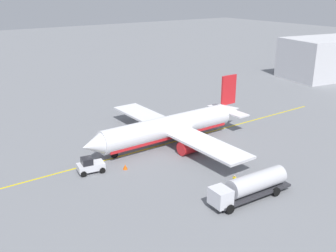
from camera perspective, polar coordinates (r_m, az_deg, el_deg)
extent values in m
plane|color=slate|center=(63.65, 0.00, -2.54)|extent=(400.00, 400.00, 0.00)
cylinder|color=white|center=(62.65, 0.00, -0.17)|extent=(23.60, 3.78, 3.60)
cube|color=red|center=(62.99, 0.00, -1.02)|extent=(22.28, 3.12, 1.01)
cone|color=white|center=(56.54, -10.86, -2.79)|extent=(3.30, 3.48, 3.46)
cone|color=white|center=(71.02, 9.06, 2.29)|extent=(4.61, 3.10, 3.06)
cube|color=red|center=(69.54, 8.84, 5.22)|extent=(3.20, 0.38, 5.20)
cube|color=white|center=(70.57, 8.68, 2.23)|extent=(2.46, 8.42, 0.24)
cube|color=white|center=(63.36, 0.73, -0.38)|extent=(5.04, 31.49, 0.36)
cylinder|color=red|center=(59.52, 3.08, -3.05)|extent=(3.22, 2.12, 2.10)
cylinder|color=red|center=(67.37, -2.44, -0.28)|extent=(3.22, 2.12, 2.10)
cylinder|color=#4C4C51|center=(58.48, -7.86, -3.61)|extent=(0.24, 0.24, 1.17)
cylinder|color=black|center=(58.71, -7.83, -4.13)|extent=(1.10, 0.41, 1.10)
cylinder|color=#4C4C51|center=(62.43, 2.89, -1.90)|extent=(0.24, 0.24, 1.17)
cylinder|color=black|center=(62.65, 2.88, -2.40)|extent=(1.10, 0.41, 1.10)
cylinder|color=#4C4C51|center=(66.30, 0.09, -0.57)|extent=(0.24, 0.24, 1.17)
cylinder|color=black|center=(66.50, 0.09, -1.04)|extent=(1.10, 0.41, 1.10)
cube|color=#2D2D33|center=(48.72, 12.18, -9.46)|extent=(10.86, 3.03, 0.30)
cube|color=silver|center=(45.26, 7.66, -10.19)|extent=(2.12, 2.50, 2.00)
cube|color=black|center=(44.55, 6.78, -10.07)|extent=(0.26, 2.01, 0.90)
cylinder|color=silver|center=(48.49, 12.80, -7.91)|extent=(8.05, 2.69, 2.30)
cylinder|color=black|center=(45.24, 9.02, -11.89)|extent=(1.12, 0.40, 1.10)
cylinder|color=black|center=(46.85, 6.99, -10.60)|extent=(1.12, 0.40, 1.10)
cylinder|color=black|center=(49.87, 15.50, -9.23)|extent=(1.12, 0.40, 1.10)
cylinder|color=black|center=(51.33, 13.45, -8.17)|extent=(1.12, 0.40, 1.10)
cube|color=silver|center=(54.79, -11.18, -5.79)|extent=(3.87, 2.54, 0.90)
cube|color=black|center=(54.31, -11.75, -5.02)|extent=(1.63, 1.80, 0.90)
cylinder|color=black|center=(56.16, -10.15, -5.58)|extent=(0.84, 0.42, 0.80)
cylinder|color=black|center=(54.41, -9.54, -6.39)|extent=(0.84, 0.42, 0.80)
cylinder|color=black|center=(55.60, -12.72, -6.03)|extent=(0.84, 0.42, 0.80)
cylinder|color=black|center=(53.84, -12.20, -6.88)|extent=(0.84, 0.42, 0.80)
cube|color=navy|center=(50.71, 9.63, -8.40)|extent=(0.50, 0.54, 0.85)
cube|color=yellow|center=(50.38, 9.68, -7.68)|extent=(0.58, 0.63, 0.60)
sphere|color=tan|center=(50.18, 9.71, -7.23)|extent=(0.24, 0.24, 0.24)
cone|color=#F2590F|center=(55.08, -6.26, -5.94)|extent=(0.65, 0.65, 0.73)
cube|color=silver|center=(120.81, 22.94, 9.24)|extent=(30.53, 19.68, 10.83)
cube|color=#4C515B|center=(126.15, 20.34, 9.19)|extent=(19.56, 3.65, 7.15)
cube|color=yellow|center=(63.65, 0.00, -2.54)|extent=(71.82, 0.84, 0.01)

